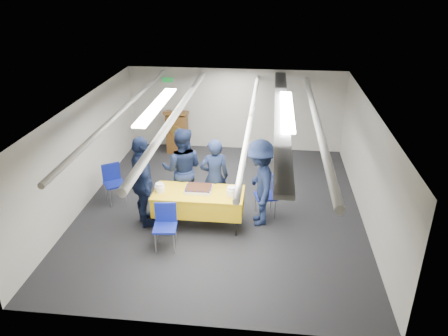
{
  "coord_description": "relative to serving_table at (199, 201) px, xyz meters",
  "views": [
    {
      "loc": [
        0.98,
        -8.29,
        4.84
      ],
      "look_at": [
        0.08,
        -0.2,
        1.05
      ],
      "focal_mm": 35.0,
      "sensor_mm": 36.0,
      "label": 1
    }
  ],
  "objects": [
    {
      "name": "ground",
      "position": [
        0.36,
        0.78,
        -0.56
      ],
      "size": [
        7.0,
        7.0,
        0.0
      ],
      "primitive_type": "plane",
      "color": "black",
      "rests_on": "ground"
    },
    {
      "name": "room_shell",
      "position": [
        0.45,
        1.19,
        1.25
      ],
      "size": [
        6.0,
        7.0,
        2.3
      ],
      "color": "beige",
      "rests_on": "ground"
    },
    {
      "name": "serving_table",
      "position": [
        0.0,
        0.0,
        0.0
      ],
      "size": [
        1.79,
        0.83,
        0.77
      ],
      "color": "black",
      "rests_on": "ground"
    },
    {
      "name": "sheet_cake",
      "position": [
        -0.01,
        0.06,
        0.25
      ],
      "size": [
        0.52,
        0.41,
        0.09
      ],
      "color": "white",
      "rests_on": "serving_table"
    },
    {
      "name": "plate_stack_left",
      "position": [
        -0.76,
        -0.05,
        0.29
      ],
      "size": [
        0.2,
        0.2,
        0.17
      ],
      "color": "white",
      "rests_on": "serving_table"
    },
    {
      "name": "plate_stack_right",
      "position": [
        0.66,
        -0.05,
        0.29
      ],
      "size": [
        0.21,
        0.21,
        0.18
      ],
      "color": "white",
      "rests_on": "serving_table"
    },
    {
      "name": "podium",
      "position": [
        -1.24,
        3.82,
        0.05
      ],
      "size": [
        0.62,
        0.53,
        1.25
      ],
      "color": "brown",
      "rests_on": "ground"
    },
    {
      "name": "chair_near",
      "position": [
        -0.5,
        -0.77,
        -0.03
      ],
      "size": [
        0.46,
        0.46,
        0.87
      ],
      "color": "gray",
      "rests_on": "ground"
    },
    {
      "name": "chair_right",
      "position": [
        1.4,
        0.59,
        -0.03
      ],
      "size": [
        0.52,
        0.52,
        0.87
      ],
      "color": "gray",
      "rests_on": "ground"
    },
    {
      "name": "chair_left",
      "position": [
        -2.07,
        0.84,
        -0.03
      ],
      "size": [
        0.59,
        0.59,
        0.87
      ],
      "color": "gray",
      "rests_on": "ground"
    },
    {
      "name": "sailor_a",
      "position": [
        0.25,
        0.54,
        0.29
      ],
      "size": [
        0.71,
        0.57,
        1.69
      ],
      "primitive_type": "imported",
      "rotation": [
        0.0,
        0.0,
        3.44
      ],
      "color": "black",
      "rests_on": "ground"
    },
    {
      "name": "sailor_b",
      "position": [
        -0.46,
        0.71,
        0.36
      ],
      "size": [
        0.92,
        0.73,
        1.83
      ],
      "primitive_type": "imported",
      "rotation": [
        0.0,
        0.0,
        3.19
      ],
      "color": "black",
      "rests_on": "ground"
    },
    {
      "name": "sailor_c",
      "position": [
        -1.1,
        -0.05,
        0.39
      ],
      "size": [
        0.92,
        1.2,
        1.9
      ],
      "primitive_type": "imported",
      "rotation": [
        0.0,
        0.0,
        2.04
      ],
      "color": "black",
      "rests_on": "ground"
    },
    {
      "name": "sailor_d",
      "position": [
        1.19,
        0.26,
        0.34
      ],
      "size": [
        0.85,
        1.26,
        1.81
      ],
      "primitive_type": "imported",
      "rotation": [
        0.0,
        0.0,
        -1.4
      ],
      "color": "black",
      "rests_on": "ground"
    }
  ]
}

